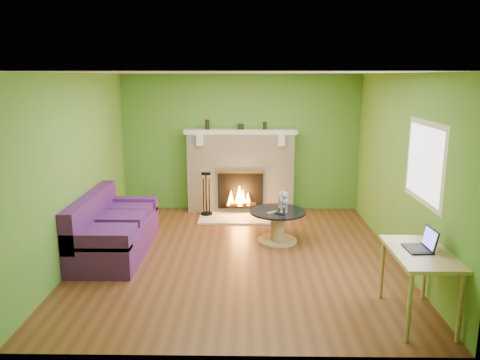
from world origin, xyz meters
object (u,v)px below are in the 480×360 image
object	(u,v)px
sofa	(112,231)
cat	(283,199)
desk	(420,260)
coffee_table	(277,224)

from	to	relation	value
sofa	cat	world-z (taller)	sofa
sofa	desk	bearing A→B (deg)	-25.98
desk	cat	xyz separation A→B (m)	(-1.27, 2.43, 0.01)
coffee_table	sofa	bearing A→B (deg)	-168.07
coffee_table	desk	world-z (taller)	desk
desk	cat	size ratio (longest dim) A/B	1.81
coffee_table	desk	distance (m)	2.76
sofa	coffee_table	size ratio (longest dim) A/B	2.20
desk	coffee_table	bearing A→B (deg)	119.55
sofa	coffee_table	bearing A→B (deg)	11.93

